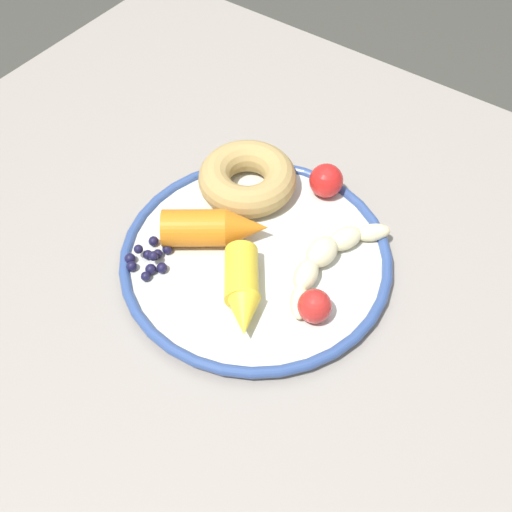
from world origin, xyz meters
The scene contains 10 objects.
ground_plane centered at (0.00, 0.00, 0.00)m, with size 6.00×6.00×0.00m, color #404039.
dining_table centered at (0.00, 0.00, 0.67)m, with size 1.00×0.92×0.77m.
plate centered at (0.00, -0.04, 0.78)m, with size 0.30×0.30×0.02m.
banana centered at (-0.07, -0.08, 0.79)m, with size 0.07×0.17×0.03m.
carrot_orange centered at (0.05, -0.03, 0.80)m, with size 0.12×0.10×0.04m.
carrot_yellow centered at (-0.02, 0.01, 0.80)m, with size 0.09×0.11×0.04m.
donut centered at (0.07, -0.12, 0.80)m, with size 0.12×0.12×0.04m, color tan.
blueberry_pile centered at (0.09, 0.03, 0.79)m, with size 0.05×0.05×0.02m.
tomato_near centered at (-0.09, -0.01, 0.80)m, with size 0.04×0.04×0.04m, color red.
tomato_mid centered at (-0.01, -0.17, 0.80)m, with size 0.04×0.04×0.04m, color red.
Camera 1 is at (-0.26, 0.32, 1.34)m, focal length 45.22 mm.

